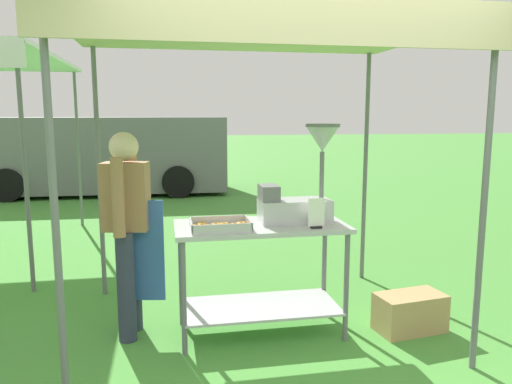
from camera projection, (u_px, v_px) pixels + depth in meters
ground_plane at (219, 216)px, 8.54m from camera, size 70.00×70.00×0.00m
stall_canopy at (258, 38)px, 3.70m from camera, size 2.87×2.15×2.40m
donut_cart at (261, 256)px, 3.86m from camera, size 1.33×0.63×0.89m
donut_tray at (221, 227)px, 3.64m from camera, size 0.44×0.32×0.07m
donut_fryer at (301, 186)px, 3.88m from camera, size 0.63×0.28×0.77m
menu_sign at (316, 215)px, 3.67m from camera, size 0.13×0.05×0.23m
vendor at (128, 224)px, 3.78m from camera, size 0.46×0.54×1.61m
supply_crate at (410, 312)px, 3.96m from camera, size 0.58×0.37×0.31m
van_grey at (100, 154)px, 10.97m from camera, size 5.59×2.26×1.69m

